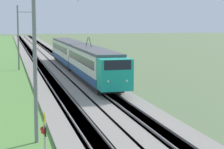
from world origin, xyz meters
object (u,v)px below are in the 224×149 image
object	(u,v)px
catenary_mast_near	(36,60)
catenary_mast_mid	(19,37)
passenger_train	(79,56)
crossing_signal_near	(45,143)

from	to	relation	value
catenary_mast_near	catenary_mast_mid	bearing A→B (deg)	-0.00
passenger_train	catenary_mast_mid	xyz separation A→B (m)	(6.23, 7.22, 2.22)
catenary_mast_mid	catenary_mast_near	bearing A→B (deg)	180.00
crossing_signal_near	catenary_mast_near	distance (m)	7.28
passenger_train	catenary_mast_near	world-z (taller)	catenary_mast_near
catenary_mast_near	catenary_mast_mid	xyz separation A→B (m)	(36.26, -0.00, -0.17)
passenger_train	catenary_mast_near	bearing A→B (deg)	-13.53
passenger_train	catenary_mast_near	distance (m)	30.98
crossing_signal_near	catenary_mast_mid	bearing A→B (deg)	-90.19
crossing_signal_near	catenary_mast_mid	xyz separation A→B (m)	(42.99, -0.14, 2.60)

